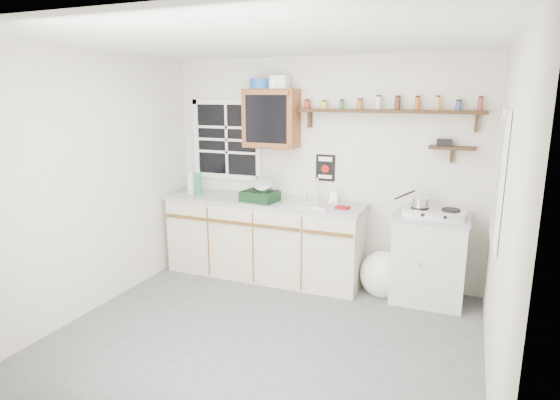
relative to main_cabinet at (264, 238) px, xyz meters
The scene contains 18 objects.
room 1.63m from the main_cabinet, 65.77° to the right, with size 3.64×3.24×2.54m.
main_cabinet is the anchor object (origin of this frame).
right_cabinet 1.84m from the main_cabinet, ahead, with size 0.73×0.57×0.91m.
sink 0.71m from the main_cabinet, ahead, with size 0.52×0.44×0.29m.
upper_cabinet 1.37m from the main_cabinet, 76.32° to the left, with size 0.60×0.32×0.65m.
upper_cabinet_clutter 1.75m from the main_cabinet, 89.74° to the left, with size 0.44×0.24×0.14m.
spice_shelf 1.98m from the main_cabinet, ahead, with size 1.91×0.18×0.35m.
secondary_shelf 2.25m from the main_cabinet, ahead, with size 0.45×0.16×0.24m.
warning_sign 1.08m from the main_cabinet, 24.36° to the left, with size 0.22×0.02×0.30m.
window_back 1.28m from the main_cabinet, 155.10° to the left, with size 0.93×0.03×0.98m.
window_right 2.68m from the main_cabinet, 17.55° to the right, with size 0.03×0.78×1.08m.
water_bottles 1.07m from the main_cabinet, behind, with size 0.20×0.09×0.30m.
dish_rack 0.56m from the main_cabinet, 83.66° to the right, with size 0.42×0.34×0.29m.
soap_bottle 0.97m from the main_cabinet, ahead, with size 0.08×0.08×0.17m, color white.
rag 1.05m from the main_cabinet, ahead, with size 0.14×0.12×0.02m, color maroon.
hotplate 1.92m from the main_cabinet, ahead, with size 0.61×0.36×0.08m.
saucepan 1.80m from the main_cabinet, ahead, with size 0.38×0.30×0.18m.
trash_bag 1.41m from the main_cabinet, ahead, with size 0.45×0.41×0.52m.
Camera 1 is at (1.55, -3.44, 2.10)m, focal length 30.00 mm.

